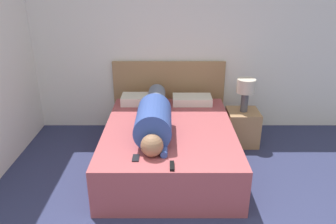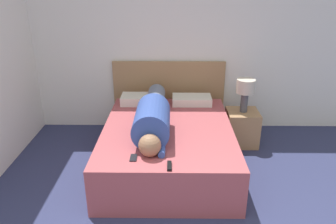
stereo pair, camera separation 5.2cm
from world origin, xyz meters
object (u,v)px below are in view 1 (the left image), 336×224
at_px(pillow_second, 191,100).
at_px(tv_remote, 171,166).
at_px(cell_phone, 135,158).
at_px(table_lamp, 245,89).
at_px(person_lying, 153,116).
at_px(nightstand, 241,127).
at_px(pillow_near_headboard, 141,99).
at_px(bed, 168,146).

xyz_separation_m(pillow_second, tv_remote, (-0.29, -1.63, -0.04)).
bearing_deg(cell_phone, pillow_second, 66.57).
relative_size(table_lamp, person_lying, 0.26).
bearing_deg(nightstand, cell_phone, -135.68).
distance_m(person_lying, tv_remote, 0.84).
xyz_separation_m(pillow_second, cell_phone, (-0.64, -1.48, -0.05)).
height_order(person_lying, pillow_near_headboard, person_lying).
distance_m(pillow_second, tv_remote, 1.66).
relative_size(bed, cell_phone, 14.78).
distance_m(nightstand, tv_remote, 1.76).
relative_size(nightstand, pillow_second, 0.89).
relative_size(bed, tv_remote, 12.81).
relative_size(nightstand, person_lying, 0.28).
height_order(pillow_second, cell_phone, pillow_second).
bearing_deg(cell_phone, bed, 65.63).
bearing_deg(person_lying, table_lamp, 28.83).
bearing_deg(bed, nightstand, 30.03).
distance_m(bed, nightstand, 1.15).
height_order(nightstand, pillow_near_headboard, pillow_near_headboard).
xyz_separation_m(table_lamp, pillow_near_headboard, (-1.36, 0.19, -0.22)).
bearing_deg(cell_phone, person_lying, 76.43).
bearing_deg(cell_phone, nightstand, 44.32).
relative_size(person_lying, tv_remote, 11.16).
bearing_deg(bed, table_lamp, 30.03).
distance_m(nightstand, pillow_near_headboard, 1.42).
bearing_deg(tv_remote, nightstand, 55.99).
bearing_deg(cell_phone, pillow_near_headboard, 91.80).
xyz_separation_m(person_lying, pillow_second, (0.48, 0.83, -0.11)).
bearing_deg(pillow_near_headboard, nightstand, -8.09).
height_order(person_lying, cell_phone, person_lying).
height_order(nightstand, cell_phone, cell_phone).
distance_m(table_lamp, cell_phone, 1.86).
xyz_separation_m(person_lying, pillow_near_headboard, (-0.20, 0.83, -0.11)).
xyz_separation_m(nightstand, person_lying, (-1.16, -0.64, 0.44)).
xyz_separation_m(person_lying, cell_phone, (-0.16, -0.65, -0.16)).
xyz_separation_m(pillow_near_headboard, cell_phone, (0.05, -1.48, -0.05)).
xyz_separation_m(bed, table_lamp, (0.99, 0.57, 0.53)).
height_order(bed, nightstand, bed).
height_order(table_lamp, cell_phone, table_lamp).
height_order(bed, pillow_near_headboard, pillow_near_headboard).
relative_size(pillow_near_headboard, tv_remote, 3.71).
bearing_deg(tv_remote, person_lying, 103.43).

